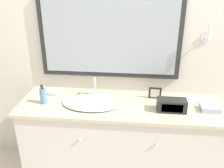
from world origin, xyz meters
TOP-DOWN VIEW (x-y plane):
  - wall_back at (-0.00, 0.63)m, footprint 8.00×0.18m
  - vanity_counter at (0.00, 0.30)m, footprint 1.89×0.60m
  - sink_basin at (-0.26, 0.28)m, footprint 0.54×0.39m
  - soap_bottle at (-0.71, 0.25)m, footprint 0.06×0.06m
  - appliance_box at (0.45, 0.22)m, footprint 0.25×0.12m
  - picture_frame at (0.32, 0.46)m, footprint 0.12×0.01m
  - hand_towel_near_sink at (-0.72, 0.45)m, footprint 0.16×0.11m
  - hand_towel_far_corner at (0.79, 0.27)m, footprint 0.17×0.13m
  - metal_tray at (0.66, 0.45)m, footprint 0.20×0.12m

SIDE VIEW (x-z plane):
  - vanity_counter at x=0.00m, z-range 0.00..0.86m
  - metal_tray at x=0.66m, z-range 0.86..0.87m
  - hand_towel_near_sink at x=-0.72m, z-range 0.86..0.89m
  - sink_basin at x=-0.26m, z-range 0.78..0.98m
  - hand_towel_far_corner at x=0.79m, z-range 0.86..0.91m
  - appliance_box at x=0.45m, z-range 0.86..0.97m
  - picture_frame at x=0.32m, z-range 0.86..0.98m
  - soap_bottle at x=-0.71m, z-range 0.84..1.03m
  - wall_back at x=0.00m, z-range 0.00..2.55m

